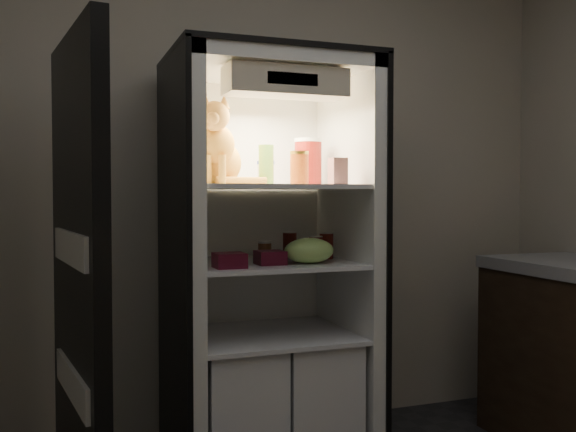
% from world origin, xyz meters
% --- Properties ---
extents(room_shell, '(3.60, 3.60, 3.60)m').
position_xyz_m(room_shell, '(0.00, 0.00, 1.62)').
color(room_shell, white).
rests_on(room_shell, floor).
extents(refrigerator, '(0.90, 0.72, 1.88)m').
position_xyz_m(refrigerator, '(0.00, 1.38, 0.79)').
color(refrigerator, white).
rests_on(refrigerator, floor).
extents(fridge_door, '(0.18, 0.87, 1.85)m').
position_xyz_m(fridge_door, '(-0.84, 1.08, 0.91)').
color(fridge_door, black).
rests_on(fridge_door, floor).
extents(tabby_cat, '(0.33, 0.39, 0.39)m').
position_xyz_m(tabby_cat, '(-0.23, 1.37, 1.44)').
color(tabby_cat, '#C67219').
rests_on(tabby_cat, refrigerator).
extents(parmesan_shaker, '(0.07, 0.07, 0.18)m').
position_xyz_m(parmesan_shaker, '(-0.01, 1.35, 1.38)').
color(parmesan_shaker, green).
rests_on(parmesan_shaker, refrigerator).
extents(mayo_tub, '(0.08, 0.08, 0.12)m').
position_xyz_m(mayo_tub, '(0.03, 1.47, 1.35)').
color(mayo_tub, white).
rests_on(mayo_tub, refrigerator).
extents(salsa_jar, '(0.09, 0.09, 0.15)m').
position_xyz_m(salsa_jar, '(0.12, 1.27, 1.37)').
color(salsa_jar, maroon).
rests_on(salsa_jar, refrigerator).
extents(pepper_jar, '(0.13, 0.13, 0.23)m').
position_xyz_m(pepper_jar, '(0.23, 1.43, 1.40)').
color(pepper_jar, '#A22215').
rests_on(pepper_jar, refrigerator).
extents(cream_carton, '(0.07, 0.07, 0.12)m').
position_xyz_m(cream_carton, '(0.25, 1.12, 1.35)').
color(cream_carton, silver).
rests_on(cream_carton, refrigerator).
extents(soda_can_a, '(0.07, 0.07, 0.13)m').
position_xyz_m(soda_can_a, '(0.14, 1.44, 1.00)').
color(soda_can_a, black).
rests_on(soda_can_a, refrigerator).
extents(soda_can_b, '(0.07, 0.07, 0.12)m').
position_xyz_m(soda_can_b, '(0.29, 1.34, 1.00)').
color(soda_can_b, black).
rests_on(soda_can_b, refrigerator).
extents(soda_can_c, '(0.06, 0.06, 0.12)m').
position_xyz_m(soda_can_c, '(0.19, 1.24, 1.00)').
color(soda_can_c, black).
rests_on(soda_can_c, refrigerator).
extents(condiment_jar, '(0.06, 0.06, 0.09)m').
position_xyz_m(condiment_jar, '(-0.00, 1.39, 0.98)').
color(condiment_jar, brown).
rests_on(condiment_jar, refrigerator).
extents(grape_bag, '(0.23, 0.17, 0.11)m').
position_xyz_m(grape_bag, '(0.14, 1.18, 1.00)').
color(grape_bag, '#8CBB57').
rests_on(grape_bag, refrigerator).
extents(berry_box_left, '(0.13, 0.13, 0.06)m').
position_xyz_m(berry_box_left, '(-0.24, 1.13, 0.97)').
color(berry_box_left, '#520D1C').
rests_on(berry_box_left, refrigerator).
extents(berry_box_right, '(0.12, 0.12, 0.06)m').
position_xyz_m(berry_box_right, '(-0.04, 1.20, 0.97)').
color(berry_box_right, '#520D1C').
rests_on(berry_box_right, refrigerator).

